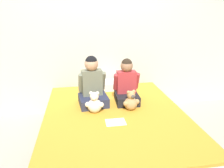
% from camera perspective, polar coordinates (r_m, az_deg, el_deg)
% --- Properties ---
extents(ground_plane, '(14.00, 14.00, 0.00)m').
position_cam_1_polar(ground_plane, '(2.58, 0.79, -17.07)').
color(ground_plane, '#B2A899').
extents(wall_behind_bed, '(8.00, 0.06, 2.50)m').
position_cam_1_polar(wall_behind_bed, '(3.09, -2.58, 14.30)').
color(wall_behind_bed, beige).
rests_on(wall_behind_bed, ground_plane).
extents(bed, '(1.62, 1.90, 0.45)m').
position_cam_1_polar(bed, '(2.45, 0.82, -12.89)').
color(bed, brown).
rests_on(bed, ground_plane).
extents(child_on_left, '(0.38, 0.36, 0.61)m').
position_cam_1_polar(child_on_left, '(2.47, -5.62, -0.43)').
color(child_on_left, '#282D47').
rests_on(child_on_left, bed).
extents(child_on_right, '(0.33, 0.34, 0.56)m').
position_cam_1_polar(child_on_right, '(2.54, 4.18, -0.32)').
color(child_on_right, black).
rests_on(child_on_right, bed).
extents(teddy_bear_held_by_left_child, '(0.21, 0.16, 0.26)m').
position_cam_1_polar(teddy_bear_held_by_left_child, '(2.31, -5.01, -5.61)').
color(teddy_bear_held_by_left_child, silver).
rests_on(teddy_bear_held_by_left_child, bed).
extents(teddy_bear_held_by_right_child, '(0.20, 0.16, 0.25)m').
position_cam_1_polar(teddy_bear_held_by_right_child, '(2.37, 5.42, -5.02)').
color(teddy_bear_held_by_right_child, tan).
rests_on(teddy_bear_held_by_right_child, bed).
extents(pillow_at_headboard, '(0.45, 0.28, 0.11)m').
position_cam_1_polar(pillow_at_headboard, '(3.02, -1.79, -0.32)').
color(pillow_at_headboard, white).
rests_on(pillow_at_headboard, bed).
extents(sign_card, '(0.21, 0.15, 0.00)m').
position_cam_1_polar(sign_card, '(2.15, 1.03, -10.83)').
color(sign_card, white).
rests_on(sign_card, bed).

